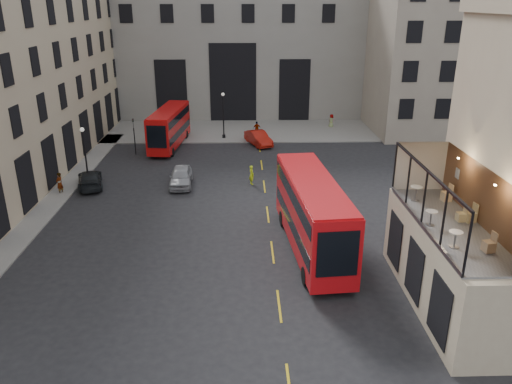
{
  "coord_description": "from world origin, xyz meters",
  "views": [
    {
      "loc": [
        -3.85,
        -22.33,
        15.1
      ],
      "look_at": [
        -2.97,
        8.96,
        3.0
      ],
      "focal_mm": 35.0,
      "sensor_mm": 36.0,
      "label": 1
    }
  ],
  "objects_px": {
    "street_lamp_a": "(86,162)",
    "pedestrian_d": "(331,121)",
    "bus_far": "(169,126)",
    "car_c": "(90,179)",
    "street_lamp_b": "(223,118)",
    "cafe_table_mid": "(431,216)",
    "car_a": "(181,177)",
    "cyclist": "(252,175)",
    "car_b": "(258,138)",
    "cafe_chair_c": "(470,216)",
    "cafe_chair_a": "(489,246)",
    "pedestrian_b": "(171,123)",
    "cafe_table_near": "(455,237)",
    "traffic_light_near": "(282,184)",
    "bus_near": "(312,211)",
    "pedestrian_a": "(163,127)",
    "bicycle": "(287,185)",
    "traffic_light_far": "(134,132)",
    "cafe_chair_b": "(461,216)",
    "pedestrian_e": "(60,183)",
    "cafe_chair_d": "(447,196)",
    "cafe_table_far": "(416,191)"
  },
  "relations": [
    {
      "from": "pedestrian_b",
      "to": "cafe_chair_a",
      "type": "relative_size",
      "value": 1.69
    },
    {
      "from": "bus_near",
      "to": "car_c",
      "type": "bearing_deg",
      "value": 145.37
    },
    {
      "from": "car_b",
      "to": "pedestrian_e",
      "type": "xyz_separation_m",
      "value": [
        -16.92,
        -14.51,
        0.15
      ]
    },
    {
      "from": "street_lamp_b",
      "to": "cafe_table_near",
      "type": "height_order",
      "value": "cafe_table_near"
    },
    {
      "from": "street_lamp_a",
      "to": "bicycle",
      "type": "relative_size",
      "value": 3.39
    },
    {
      "from": "traffic_light_near",
      "to": "car_a",
      "type": "height_order",
      "value": "traffic_light_near"
    },
    {
      "from": "traffic_light_near",
      "to": "car_c",
      "type": "relative_size",
      "value": 0.78
    },
    {
      "from": "car_b",
      "to": "pedestrian_d",
      "type": "xyz_separation_m",
      "value": [
        9.45,
        7.81,
        0.07
      ]
    },
    {
      "from": "traffic_light_far",
      "to": "bus_far",
      "type": "xyz_separation_m",
      "value": [
        3.23,
        2.92,
        -0.1
      ]
    },
    {
      "from": "street_lamp_a",
      "to": "car_b",
      "type": "relative_size",
      "value": 1.14
    },
    {
      "from": "street_lamp_b",
      "to": "cafe_table_mid",
      "type": "xyz_separation_m",
      "value": [
        11.47,
        -33.96,
        2.7
      ]
    },
    {
      "from": "cafe_chair_c",
      "to": "cafe_chair_b",
      "type": "bearing_deg",
      "value": 169.13
    },
    {
      "from": "car_b",
      "to": "pedestrian_a",
      "type": "height_order",
      "value": "pedestrian_a"
    },
    {
      "from": "bicycle",
      "to": "cafe_chair_b",
      "type": "bearing_deg",
      "value": -139.92
    },
    {
      "from": "traffic_light_far",
      "to": "pedestrian_b",
      "type": "distance_m",
      "value": 11.29
    },
    {
      "from": "car_a",
      "to": "cafe_table_mid",
      "type": "bearing_deg",
      "value": -54.0
    },
    {
      "from": "car_c",
      "to": "cafe_chair_a",
      "type": "distance_m",
      "value": 32.38
    },
    {
      "from": "pedestrian_d",
      "to": "cafe_table_near",
      "type": "xyz_separation_m",
      "value": [
        -1.65,
        -41.43,
        4.27
      ]
    },
    {
      "from": "car_a",
      "to": "street_lamp_b",
      "type": "bearing_deg",
      "value": 75.88
    },
    {
      "from": "street_lamp_a",
      "to": "pedestrian_d",
      "type": "distance_m",
      "value": 32.24
    },
    {
      "from": "traffic_light_far",
      "to": "car_c",
      "type": "xyz_separation_m",
      "value": [
        -2.0,
        -9.57,
        -1.72
      ]
    },
    {
      "from": "cafe_chair_c",
      "to": "cafe_chair_d",
      "type": "height_order",
      "value": "same"
    },
    {
      "from": "traffic_light_near",
      "to": "bus_near",
      "type": "relative_size",
      "value": 0.31
    },
    {
      "from": "street_lamp_a",
      "to": "pedestrian_d",
      "type": "bearing_deg",
      "value": 40.84
    },
    {
      "from": "cafe_table_near",
      "to": "cafe_table_mid",
      "type": "bearing_deg",
      "value": 95.84
    },
    {
      "from": "car_a",
      "to": "pedestrian_a",
      "type": "distance_m",
      "value": 17.71
    },
    {
      "from": "cyclist",
      "to": "cafe_table_mid",
      "type": "xyz_separation_m",
      "value": [
        8.56,
        -18.65,
        4.25
      ]
    },
    {
      "from": "cyclist",
      "to": "pedestrian_b",
      "type": "distance_m",
      "value": 22.43
    },
    {
      "from": "pedestrian_e",
      "to": "cafe_table_near",
      "type": "height_order",
      "value": "cafe_table_near"
    },
    {
      "from": "cyclist",
      "to": "car_b",
      "type": "bearing_deg",
      "value": -27.42
    },
    {
      "from": "bus_near",
      "to": "car_a",
      "type": "distance_m",
      "value": 15.71
    },
    {
      "from": "cyclist",
      "to": "cafe_chair_a",
      "type": "xyz_separation_m",
      "value": [
        10.16,
        -21.51,
        4.03
      ]
    },
    {
      "from": "traffic_light_far",
      "to": "bus_near",
      "type": "xyz_separation_m",
      "value": [
        15.5,
        -21.66,
        0.24
      ]
    },
    {
      "from": "bus_far",
      "to": "cafe_chair_a",
      "type": "relative_size",
      "value": 11.46
    },
    {
      "from": "cafe_chair_c",
      "to": "car_b",
      "type": "bearing_deg",
      "value": 107.46
    },
    {
      "from": "pedestrian_d",
      "to": "street_lamp_b",
      "type": "bearing_deg",
      "value": 69.7
    },
    {
      "from": "street_lamp_b",
      "to": "traffic_light_near",
      "type": "bearing_deg",
      "value": -77.2
    },
    {
      "from": "car_c",
      "to": "car_b",
      "type": "bearing_deg",
      "value": -155.3
    },
    {
      "from": "cafe_chair_b",
      "to": "traffic_light_far",
      "type": "bearing_deg",
      "value": 128.86
    },
    {
      "from": "traffic_light_far",
      "to": "cyclist",
      "type": "xyz_separation_m",
      "value": [
        11.91,
        -9.31,
        -1.58
      ]
    },
    {
      "from": "cafe_chair_c",
      "to": "cafe_chair_d",
      "type": "relative_size",
      "value": 1.0
    },
    {
      "from": "pedestrian_a",
      "to": "cafe_table_mid",
      "type": "height_order",
      "value": "cafe_table_mid"
    },
    {
      "from": "car_a",
      "to": "cyclist",
      "type": "bearing_deg",
      "value": -1.07
    },
    {
      "from": "street_lamp_b",
      "to": "pedestrian_a",
      "type": "height_order",
      "value": "street_lamp_b"
    },
    {
      "from": "pedestrian_b",
      "to": "cafe_chair_a",
      "type": "bearing_deg",
      "value": -107.8
    },
    {
      "from": "cafe_chair_c",
      "to": "cafe_chair_a",
      "type": "bearing_deg",
      "value": -99.8
    },
    {
      "from": "bus_near",
      "to": "cafe_chair_d",
      "type": "relative_size",
      "value": 12.4
    },
    {
      "from": "bus_far",
      "to": "car_c",
      "type": "xyz_separation_m",
      "value": [
        -5.23,
        -12.49,
        -1.62
      ]
    },
    {
      "from": "pedestrian_e",
      "to": "cafe_table_far",
      "type": "height_order",
      "value": "cafe_table_far"
    },
    {
      "from": "cafe_chair_d",
      "to": "street_lamp_a",
      "type": "bearing_deg",
      "value": 148.85
    }
  ]
}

